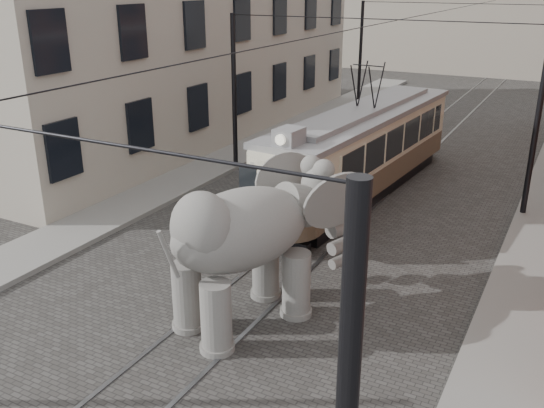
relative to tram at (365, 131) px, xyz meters
The scene contains 8 objects.
ground 6.14m from the tram, 88.20° to the right, with size 120.00×120.00×0.00m, color #3C3A37.
tram_rails 6.14m from the tram, 88.20° to the right, with size 1.54×80.00×0.02m, color slate, non-canonical shape.
sidewalk_right 8.69m from the tram, 42.71° to the right, with size 2.00×60.00×0.15m, color slate.
sidewalk_left 8.79m from the tram, 137.94° to the right, with size 2.00×60.00×0.15m, color slate.
stucco_building 11.96m from the tram, 158.35° to the left, with size 7.00×24.00×10.00m, color #9E9283.
catenary 1.02m from the tram, 91.72° to the right, with size 11.00×30.20×6.00m, color black, non-canonical shape.
tram is the anchor object (origin of this frame).
elephant 9.35m from the tram, 86.31° to the right, with size 3.10×5.62×3.44m, color #65625D, non-canonical shape.
Camera 1 is at (6.44, -13.57, 7.23)m, focal length 39.42 mm.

